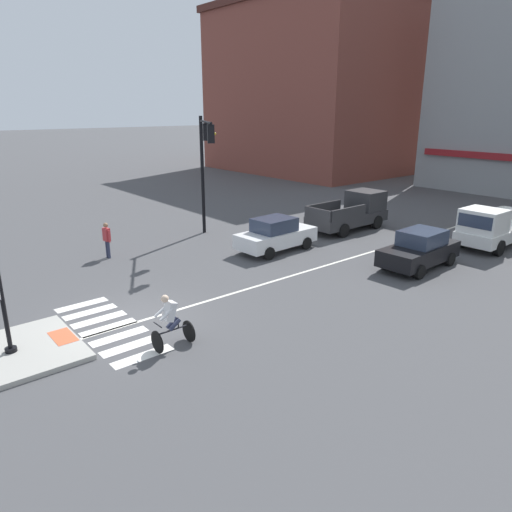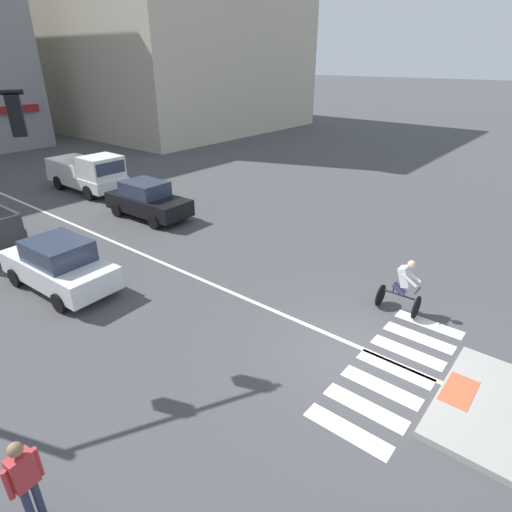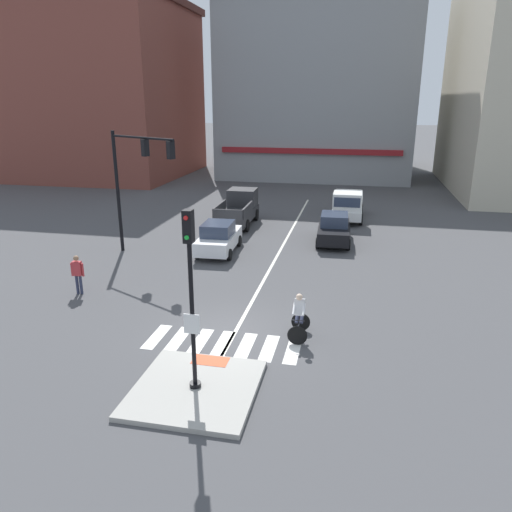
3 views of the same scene
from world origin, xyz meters
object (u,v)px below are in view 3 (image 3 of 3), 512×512
(signal_pole, at_px, (191,285))
(pickup_truck_charcoal_westbound_distant, at_px, (239,209))
(car_white_westbound_far, at_px, (219,238))
(pickup_truck_white_eastbound_distant, at_px, (347,206))
(car_black_eastbound_far, at_px, (334,229))
(cyclist, at_px, (299,315))
(pedestrian_at_curb_left, at_px, (78,272))
(traffic_light_mast, at_px, (133,172))

(signal_pole, xyz_separation_m, pickup_truck_charcoal_westbound_distant, (-3.38, 18.86, -2.18))
(car_white_westbound_far, xyz_separation_m, pickup_truck_white_eastbound_distant, (6.40, 8.65, 0.17))
(car_black_eastbound_far, xyz_separation_m, cyclist, (-0.48, -11.96, 0.06))
(car_white_westbound_far, distance_m, cyclist, 10.31)
(car_white_westbound_far, distance_m, pickup_truck_charcoal_westbound_distant, 6.33)
(pedestrian_at_curb_left, bearing_deg, traffic_light_mast, 87.74)
(signal_pole, relative_size, car_black_eastbound_far, 1.20)
(signal_pole, bearing_deg, pickup_truck_charcoal_westbound_distant, 100.15)
(car_black_eastbound_far, relative_size, pickup_truck_charcoal_westbound_distant, 0.81)
(car_black_eastbound_far, height_order, car_white_westbound_far, same)
(signal_pole, bearing_deg, traffic_light_mast, 121.33)
(car_black_eastbound_far, distance_m, pickup_truck_white_eastbound_distant, 5.54)
(pickup_truck_charcoal_westbound_distant, bearing_deg, pedestrian_at_curb_left, -105.56)
(car_white_westbound_far, bearing_deg, pickup_truck_charcoal_westbound_distant, 94.10)
(traffic_light_mast, bearing_deg, pedestrian_at_curb_left, -92.26)
(traffic_light_mast, height_order, pedestrian_at_curb_left, traffic_light_mast)
(signal_pole, bearing_deg, cyclist, 57.03)
(traffic_light_mast, xyz_separation_m, car_black_eastbound_far, (9.70, 4.52, -3.54))
(signal_pole, distance_m, pickup_truck_charcoal_westbound_distant, 19.28)
(traffic_light_mast, height_order, cyclist, traffic_light_mast)
(pickup_truck_white_eastbound_distant, relative_size, pedestrian_at_curb_left, 3.05)
(car_white_westbound_far, bearing_deg, cyclist, -58.80)
(pickup_truck_white_eastbound_distant, bearing_deg, pedestrian_at_curb_left, -124.25)
(car_white_westbound_far, xyz_separation_m, cyclist, (5.34, -8.82, 0.06))
(pedestrian_at_curb_left, bearing_deg, pickup_truck_white_eastbound_distant, 55.75)
(traffic_light_mast, relative_size, car_white_westbound_far, 1.50)
(pickup_truck_charcoal_westbound_distant, xyz_separation_m, cyclist, (5.80, -15.13, -0.11))
(car_white_westbound_far, relative_size, pickup_truck_white_eastbound_distant, 0.82)
(car_white_westbound_far, relative_size, pickup_truck_charcoal_westbound_distant, 0.81)
(car_black_eastbound_far, height_order, pickup_truck_charcoal_westbound_distant, pickup_truck_charcoal_westbound_distant)
(car_black_eastbound_far, relative_size, pedestrian_at_curb_left, 2.49)
(traffic_light_mast, relative_size, pedestrian_at_curb_left, 3.75)
(traffic_light_mast, height_order, pickup_truck_white_eastbound_distant, traffic_light_mast)
(signal_pole, bearing_deg, car_black_eastbound_far, 79.52)
(signal_pole, xyz_separation_m, traffic_light_mast, (-6.80, 11.17, 1.19))
(signal_pole, distance_m, pickup_truck_white_eastbound_distant, 21.59)
(traffic_light_mast, distance_m, cyclist, 12.35)
(pickup_truck_charcoal_westbound_distant, height_order, pedestrian_at_curb_left, pickup_truck_charcoal_westbound_distant)
(signal_pole, bearing_deg, pedestrian_at_curb_left, 140.38)
(traffic_light_mast, distance_m, car_black_eastbound_far, 11.27)
(car_white_westbound_far, bearing_deg, traffic_light_mast, -160.44)
(pickup_truck_white_eastbound_distant, xyz_separation_m, cyclist, (-1.05, -17.47, -0.11))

